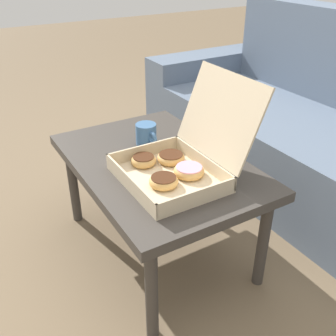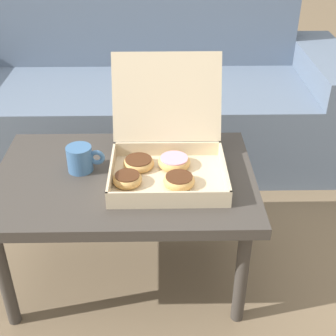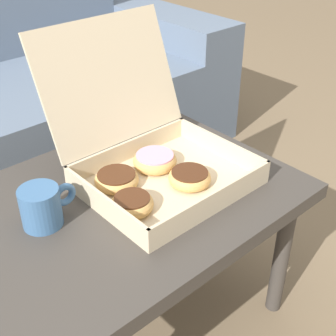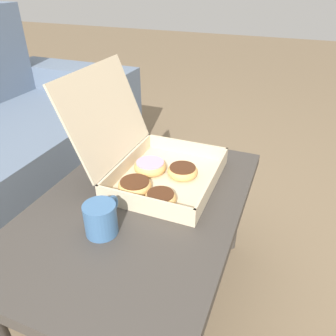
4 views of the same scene
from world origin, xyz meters
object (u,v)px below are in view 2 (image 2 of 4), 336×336
object	(u,v)px
coffee_mug	(81,159)
pastry_box	(163,156)
coffee_table	(125,186)
couch	(137,97)

from	to	relation	value
coffee_mug	pastry_box	bearing A→B (deg)	-3.00
coffee_table	pastry_box	bearing A→B (deg)	8.12
couch	pastry_box	world-z (taller)	couch
coffee_table	pastry_box	xyz separation A→B (m)	(0.13, 0.02, 0.11)
pastry_box	coffee_mug	distance (m)	0.29
couch	coffee_mug	bearing A→B (deg)	-98.87
coffee_table	coffee_mug	xyz separation A→B (m)	(-0.15, 0.03, 0.09)
couch	coffee_table	world-z (taller)	couch
coffee_mug	couch	bearing A→B (deg)	81.13
pastry_box	coffee_mug	size ratio (longest dim) A/B	3.30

